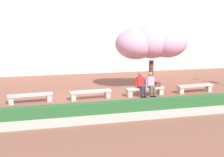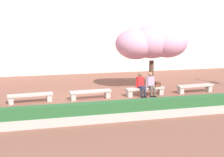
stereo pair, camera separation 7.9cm
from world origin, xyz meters
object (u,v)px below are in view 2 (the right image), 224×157
object	(u,v)px
stone_bench_near_east	(145,90)
person_seated_right	(151,83)
cherry_tree_main	(151,43)
handbag	(158,85)
stone_bench_center	(91,93)
person_seated_left	(141,84)
stone_bench_east_end	(195,87)
stone_bench_near_west	(30,97)

from	to	relation	value
stone_bench_near_east	person_seated_right	xyz separation A→B (m)	(0.30, -0.05, 0.38)
person_seated_right	cherry_tree_main	bearing A→B (deg)	68.49
handbag	stone_bench_center	bearing A→B (deg)	-179.92
person_seated_left	cherry_tree_main	world-z (taller)	cherry_tree_main
person_seated_left	cherry_tree_main	bearing A→B (deg)	50.75
stone_bench_center	stone_bench_near_east	size ratio (longest dim) A/B	1.00
stone_bench_east_end	person_seated_right	distance (m)	2.77
person_seated_right	handbag	xyz separation A→B (m)	(0.45, 0.06, -0.12)
stone_bench_near_west	stone_bench_center	world-z (taller)	same
stone_bench_near_west	person_seated_left	distance (m)	5.80
stone_bench_east_end	person_seated_left	size ratio (longest dim) A/B	1.71
stone_bench_near_west	stone_bench_east_end	world-z (taller)	same
stone_bench_center	stone_bench_near_west	bearing A→B (deg)	180.00
stone_bench_near_west	person_seated_left	size ratio (longest dim) A/B	1.71
stone_bench_near_east	stone_bench_center	bearing A→B (deg)	180.00
stone_bench_center	cherry_tree_main	distance (m)	4.79
stone_bench_near_east	stone_bench_east_end	bearing A→B (deg)	0.00
stone_bench_near_east	person_seated_left	bearing A→B (deg)	-169.50
stone_bench_near_east	person_seated_left	world-z (taller)	person_seated_left
handbag	stone_bench_near_west	bearing A→B (deg)	-179.95
person_seated_right	cherry_tree_main	size ratio (longest dim) A/B	0.31
person_seated_left	cherry_tree_main	xyz separation A→B (m)	(1.12, 1.38, 2.10)
stone_bench_near_east	handbag	size ratio (longest dim) A/B	6.51
handbag	cherry_tree_main	distance (m)	2.58
person_seated_right	handbag	bearing A→B (deg)	7.50
stone_bench_east_end	person_seated_right	bearing A→B (deg)	-178.88
stone_bench_near_west	person_seated_right	xyz separation A→B (m)	(6.37, -0.05, 0.38)
stone_bench_near_east	handbag	world-z (taller)	handbag
stone_bench_near_east	person_seated_right	size ratio (longest dim) A/B	1.71
stone_bench_east_end	person_seated_right	world-z (taller)	person_seated_right
stone_bench_center	person_seated_right	world-z (taller)	person_seated_right
stone_bench_near_west	cherry_tree_main	distance (m)	7.46
stone_bench_near_west	handbag	bearing A→B (deg)	0.05
stone_bench_east_end	cherry_tree_main	world-z (taller)	cherry_tree_main
stone_bench_near_east	cherry_tree_main	world-z (taller)	cherry_tree_main
stone_bench_center	stone_bench_east_end	world-z (taller)	same
stone_bench_near_west	stone_bench_near_east	size ratio (longest dim) A/B	1.00
stone_bench_near_west	stone_bench_east_end	xyz separation A→B (m)	(9.11, 0.00, 0.00)
person_seated_left	cherry_tree_main	size ratio (longest dim) A/B	0.31
stone_bench_near_west	stone_bench_east_end	distance (m)	9.11
stone_bench_east_end	person_seated_left	xyz separation A→B (m)	(-3.32, -0.05, 0.38)
cherry_tree_main	stone_bench_near_east	bearing A→B (deg)	-122.42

